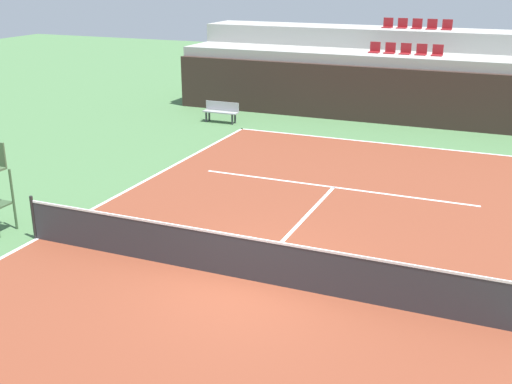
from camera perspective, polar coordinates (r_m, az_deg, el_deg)
The scene contains 13 objects.
ground_plane at distance 13.37m, azimuth -0.86°, elevation -7.84°, with size 80.00×80.00×0.00m, color #477042.
court_surface at distance 13.37m, azimuth -0.87°, elevation -7.82°, with size 11.00×24.00×0.01m, color brown.
baseline_far at distance 24.11m, azimuth 10.67°, elevation 4.37°, with size 11.00×0.10×0.00m, color white.
sideline_left at distance 16.15m, azimuth -18.91°, elevation -3.94°, with size 0.10×24.00×0.00m, color white.
service_line_far at distance 18.94m, azimuth 6.95°, elevation 0.43°, with size 8.26×0.10×0.00m, color white.
centre_service_line at distance 16.08m, azimuth 3.73°, elevation -2.98°, with size 0.10×6.40×0.00m, color white.
back_wall at distance 26.95m, azimuth 12.35°, elevation 8.30°, with size 19.76×0.30×2.29m, color #33231E.
stands_tier_lower at distance 28.22m, azimuth 12.92°, elevation 9.17°, with size 19.76×2.40×2.70m, color #9E9E99.
stands_tier_upper at distance 30.50m, azimuth 13.83°, elevation 10.63°, with size 19.76×2.40×3.54m, color #9E9E99.
seating_row_lower at distance 28.11m, azimuth 13.19°, elevation 12.15°, with size 3.05×0.44×0.44m.
seating_row_upper at distance 30.38m, azimuth 14.15°, elevation 14.18°, with size 3.05×0.44×0.44m.
tennis_net at distance 13.15m, azimuth -0.88°, elevation -5.87°, with size 11.08×0.08×1.07m.
player_bench at distance 26.85m, azimuth -3.12°, elevation 7.29°, with size 1.50×0.40×0.85m.
Camera 1 is at (4.81, -10.88, 6.11)m, focal length 44.84 mm.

